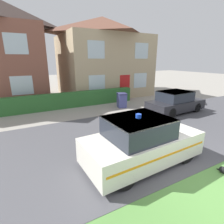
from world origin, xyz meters
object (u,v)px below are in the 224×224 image
at_px(cat, 224,170).
at_px(house_right, 103,56).
at_px(police_car, 141,142).
at_px(neighbour_car_near, 175,102).
at_px(wheelie_bin, 122,100).

relative_size(cat, house_right, 0.05).
bearing_deg(cat, police_car, -153.29).
height_order(police_car, cat, police_car).
bearing_deg(cat, house_right, 149.10).
bearing_deg(police_car, neighbour_car_near, 30.88).
height_order(neighbour_car_near, wheelie_bin, neighbour_car_near).
distance_m(police_car, house_right, 13.18).
relative_size(police_car, neighbour_car_near, 1.03).
xyz_separation_m(police_car, wheelie_bin, (3.20, 6.47, -0.24)).
bearing_deg(wheelie_bin, neighbour_car_near, -35.01).
height_order(house_right, wheelie_bin, house_right).
xyz_separation_m(neighbour_car_near, wheelie_bin, (-2.44, 2.76, -0.15)).
relative_size(cat, neighbour_car_near, 0.09).
distance_m(cat, house_right, 14.49).
bearing_deg(neighbour_car_near, wheelie_bin, 128.94).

